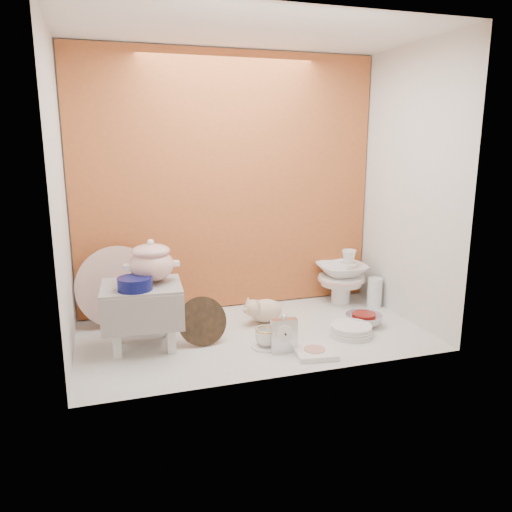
{
  "coord_description": "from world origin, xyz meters",
  "views": [
    {
      "loc": [
        -0.74,
        -2.37,
        1.01
      ],
      "look_at": [
        0.02,
        0.02,
        0.42
      ],
      "focal_mm": 35.14,
      "sensor_mm": 36.0,
      "label": 1
    }
  ],
  "objects_px": {
    "step_stool": "(143,316)",
    "floral_platter": "(118,287)",
    "soup_tureen": "(151,261)",
    "porcelain_tower": "(341,276)",
    "mantel_clock": "(284,334)",
    "plush_pig": "(266,310)",
    "gold_rim_teacup": "(266,337)",
    "dinner_plate_stack": "(351,330)",
    "crystal_bowl": "(364,320)",
    "blue_white_vase": "(154,304)"
  },
  "relations": [
    {
      "from": "blue_white_vase",
      "to": "porcelain_tower",
      "type": "xyz_separation_m",
      "value": [
        1.17,
        0.05,
        0.04
      ]
    },
    {
      "from": "porcelain_tower",
      "to": "plush_pig",
      "type": "bearing_deg",
      "value": -161.5
    },
    {
      "from": "gold_rim_teacup",
      "to": "dinner_plate_stack",
      "type": "height_order",
      "value": "gold_rim_teacup"
    },
    {
      "from": "step_stool",
      "to": "plush_pig",
      "type": "xyz_separation_m",
      "value": [
        0.68,
        0.14,
        -0.09
      ]
    },
    {
      "from": "blue_white_vase",
      "to": "dinner_plate_stack",
      "type": "bearing_deg",
      "value": -25.17
    },
    {
      "from": "blue_white_vase",
      "to": "gold_rim_teacup",
      "type": "relative_size",
      "value": 2.29
    },
    {
      "from": "soup_tureen",
      "to": "plush_pig",
      "type": "bearing_deg",
      "value": 10.0
    },
    {
      "from": "plush_pig",
      "to": "step_stool",
      "type": "bearing_deg",
      "value": -162.88
    },
    {
      "from": "plush_pig",
      "to": "floral_platter",
      "type": "bearing_deg",
      "value": 171.6
    },
    {
      "from": "crystal_bowl",
      "to": "blue_white_vase",
      "type": "bearing_deg",
      "value": 162.74
    },
    {
      "from": "mantel_clock",
      "to": "gold_rim_teacup",
      "type": "height_order",
      "value": "mantel_clock"
    },
    {
      "from": "mantel_clock",
      "to": "blue_white_vase",
      "type": "bearing_deg",
      "value": 142.62
    },
    {
      "from": "floral_platter",
      "to": "porcelain_tower",
      "type": "relative_size",
      "value": 1.32
    },
    {
      "from": "porcelain_tower",
      "to": "floral_platter",
      "type": "bearing_deg",
      "value": 179.76
    },
    {
      "from": "step_stool",
      "to": "gold_rim_teacup",
      "type": "distance_m",
      "value": 0.61
    },
    {
      "from": "soup_tureen",
      "to": "crystal_bowl",
      "type": "height_order",
      "value": "soup_tureen"
    },
    {
      "from": "step_stool",
      "to": "crystal_bowl",
      "type": "bearing_deg",
      "value": 0.89
    },
    {
      "from": "step_stool",
      "to": "dinner_plate_stack",
      "type": "distance_m",
      "value": 1.07
    },
    {
      "from": "crystal_bowl",
      "to": "gold_rim_teacup",
      "type": "bearing_deg",
      "value": -168.93
    },
    {
      "from": "floral_platter",
      "to": "mantel_clock",
      "type": "xyz_separation_m",
      "value": [
        0.74,
        -0.6,
        -0.13
      ]
    },
    {
      "from": "gold_rim_teacup",
      "to": "porcelain_tower",
      "type": "bearing_deg",
      "value": 37.62
    },
    {
      "from": "blue_white_vase",
      "to": "dinner_plate_stack",
      "type": "distance_m",
      "value": 1.07
    },
    {
      "from": "step_stool",
      "to": "plush_pig",
      "type": "height_order",
      "value": "step_stool"
    },
    {
      "from": "plush_pig",
      "to": "crystal_bowl",
      "type": "bearing_deg",
      "value": -17.13
    },
    {
      "from": "blue_white_vase",
      "to": "porcelain_tower",
      "type": "bearing_deg",
      "value": 2.64
    },
    {
      "from": "mantel_clock",
      "to": "soup_tureen",
      "type": "bearing_deg",
      "value": 159.75
    },
    {
      "from": "mantel_clock",
      "to": "gold_rim_teacup",
      "type": "relative_size",
      "value": 1.66
    },
    {
      "from": "blue_white_vase",
      "to": "mantel_clock",
      "type": "bearing_deg",
      "value": -44.02
    },
    {
      "from": "mantel_clock",
      "to": "plush_pig",
      "type": "xyz_separation_m",
      "value": [
        0.05,
        0.41,
        -0.02
      ]
    },
    {
      "from": "step_stool",
      "to": "floral_platter",
      "type": "xyz_separation_m",
      "value": [
        -0.1,
        0.33,
        0.06
      ]
    },
    {
      "from": "crystal_bowl",
      "to": "porcelain_tower",
      "type": "relative_size",
      "value": 0.6
    },
    {
      "from": "dinner_plate_stack",
      "to": "porcelain_tower",
      "type": "relative_size",
      "value": 0.66
    },
    {
      "from": "mantel_clock",
      "to": "porcelain_tower",
      "type": "distance_m",
      "value": 0.85
    },
    {
      "from": "step_stool",
      "to": "porcelain_tower",
      "type": "bearing_deg",
      "value": 18.98
    },
    {
      "from": "crystal_bowl",
      "to": "soup_tureen",
      "type": "bearing_deg",
      "value": 175.01
    },
    {
      "from": "mantel_clock",
      "to": "crystal_bowl",
      "type": "distance_m",
      "value": 0.58
    },
    {
      "from": "floral_platter",
      "to": "dinner_plate_stack",
      "type": "xyz_separation_m",
      "value": [
        1.15,
        -0.51,
        -0.19
      ]
    },
    {
      "from": "plush_pig",
      "to": "crystal_bowl",
      "type": "relative_size",
      "value": 1.18
    },
    {
      "from": "soup_tureen",
      "to": "floral_platter",
      "type": "xyz_separation_m",
      "value": [
        -0.16,
        0.3,
        -0.21
      ]
    },
    {
      "from": "plush_pig",
      "to": "porcelain_tower",
      "type": "xyz_separation_m",
      "value": [
        0.56,
        0.19,
        0.1
      ]
    },
    {
      "from": "plush_pig",
      "to": "crystal_bowl",
      "type": "distance_m",
      "value": 0.55
    },
    {
      "from": "mantel_clock",
      "to": "dinner_plate_stack",
      "type": "bearing_deg",
      "value": 18.32
    },
    {
      "from": "step_stool",
      "to": "floral_platter",
      "type": "height_order",
      "value": "floral_platter"
    },
    {
      "from": "mantel_clock",
      "to": "porcelain_tower",
      "type": "xyz_separation_m",
      "value": [
        0.61,
        0.59,
        0.08
      ]
    },
    {
      "from": "step_stool",
      "to": "porcelain_tower",
      "type": "height_order",
      "value": "porcelain_tower"
    },
    {
      "from": "plush_pig",
      "to": "gold_rim_teacup",
      "type": "height_order",
      "value": "plush_pig"
    },
    {
      "from": "soup_tureen",
      "to": "porcelain_tower",
      "type": "bearing_deg",
      "value": 14.1
    },
    {
      "from": "floral_platter",
      "to": "gold_rim_teacup",
      "type": "height_order",
      "value": "floral_platter"
    },
    {
      "from": "soup_tureen",
      "to": "gold_rim_teacup",
      "type": "xyz_separation_m",
      "value": [
        0.52,
        -0.22,
        -0.37
      ]
    },
    {
      "from": "floral_platter",
      "to": "gold_rim_teacup",
      "type": "distance_m",
      "value": 0.87
    }
  ]
}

